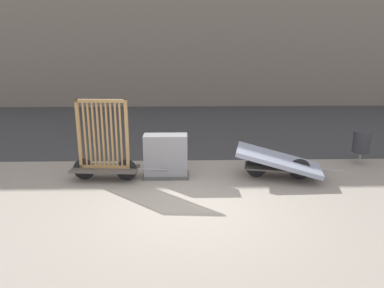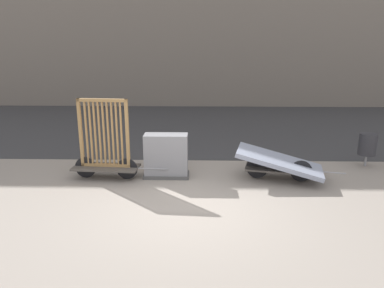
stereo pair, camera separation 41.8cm
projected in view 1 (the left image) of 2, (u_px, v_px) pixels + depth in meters
name	position (u px, v px, depth m)	size (l,w,h in m)	color
ground_plane	(194.00, 208.00, 7.26)	(60.00, 60.00, 0.00)	gray
road_strip	(188.00, 125.00, 14.34)	(56.00, 8.65, 0.01)	#38383A
bike_cart_with_bedframe	(104.00, 153.00, 8.59)	(2.25, 0.72, 1.89)	#4C4742
bike_cart_with_mattress	(278.00, 161.00, 8.75)	(2.50, 1.40, 0.73)	#4C4742
utility_cabinet	(166.00, 158.00, 8.80)	(1.07, 0.48, 1.04)	#4C4C4C
trash_bin	(362.00, 142.00, 9.79)	(0.44, 0.44, 0.86)	gray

